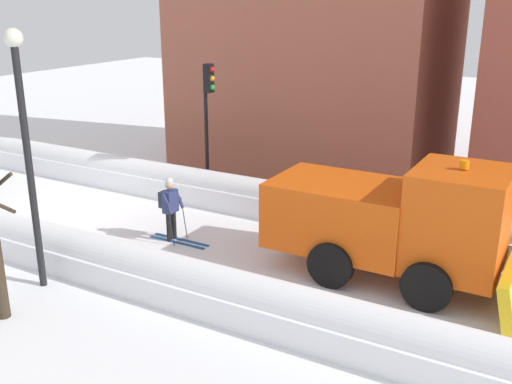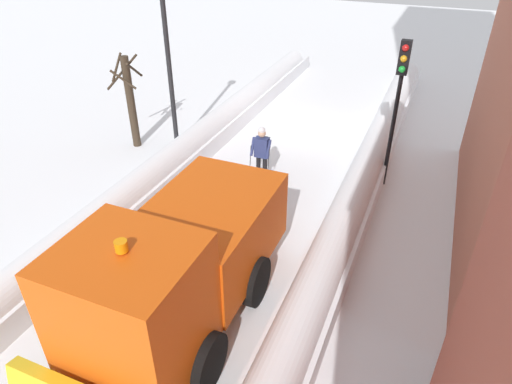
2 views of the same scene
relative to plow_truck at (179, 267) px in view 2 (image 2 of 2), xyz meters
The scene contains 8 objects.
ground_plane 1.59m from the plow_truck, 26.27° to the right, with size 80.00×80.00×0.00m, color white.
snowbank_left 2.58m from the plow_truck, behind, with size 1.10×36.00×1.11m.
snowbank_right 3.57m from the plow_truck, ahead, with size 1.10×36.00×1.06m.
plow_truck is the anchor object (origin of this frame).
skier 6.10m from the plow_truck, 83.29° to the right, with size 0.62×1.80×1.81m.
traffic_light_pole 7.89m from the plow_truck, 112.11° to the right, with size 0.28×0.42×4.42m.
street_lamp 8.53m from the plow_truck, 57.90° to the right, with size 0.40×0.40×5.83m.
bare_tree_near 8.79m from the plow_truck, 48.42° to the right, with size 1.17×1.35×3.25m.
Camera 2 is at (-4.40, 15.72, 7.26)m, focal length 31.60 mm.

